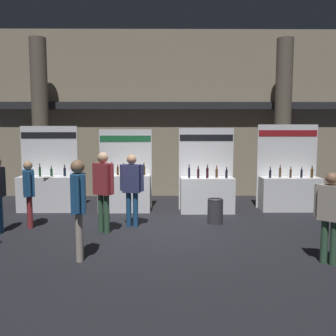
% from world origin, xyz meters
% --- Properties ---
extents(ground_plane, '(27.42, 27.42, 0.00)m').
position_xyz_m(ground_plane, '(0.00, 0.00, 0.00)').
color(ground_plane, black).
extents(hall_colonnade, '(13.71, 1.36, 5.62)m').
position_xyz_m(hall_colonnade, '(0.00, 4.24, 2.79)').
color(hall_colonnade, gray).
rests_on(hall_colonnade, ground_plane).
extents(exhibitor_booth_0, '(1.63, 0.71, 2.41)m').
position_xyz_m(exhibitor_booth_0, '(-3.26, 2.03, 0.60)').
color(exhibitor_booth_0, white).
rests_on(exhibitor_booth_0, ground_plane).
extents(exhibitor_booth_1, '(1.51, 0.66, 2.31)m').
position_xyz_m(exhibitor_booth_1, '(-1.04, 1.96, 0.61)').
color(exhibitor_booth_1, white).
rests_on(exhibitor_booth_1, ground_plane).
extents(exhibitor_booth_2, '(1.55, 0.66, 2.35)m').
position_xyz_m(exhibitor_booth_2, '(1.27, 1.81, 0.59)').
color(exhibitor_booth_2, white).
rests_on(exhibitor_booth_2, ground_plane).
extents(exhibitor_booth_3, '(1.74, 0.66, 2.45)m').
position_xyz_m(exhibitor_booth_3, '(3.66, 2.02, 0.60)').
color(exhibitor_booth_3, white).
rests_on(exhibitor_booth_3, ground_plane).
extents(trash_bin, '(0.38, 0.38, 0.61)m').
position_xyz_m(trash_bin, '(1.34, 0.56, 0.30)').
color(trash_bin, '#38383D').
rests_on(trash_bin, ground_plane).
extents(visitor_1, '(0.57, 0.31, 1.73)m').
position_xyz_m(visitor_1, '(-0.68, 0.26, 1.04)').
color(visitor_1, navy).
rests_on(visitor_1, ground_plane).
extents(visitor_2, '(0.45, 0.42, 1.59)m').
position_xyz_m(visitor_2, '(2.92, -2.15, 0.94)').
color(visitor_2, '#33563D').
rests_on(visitor_2, ground_plane).
extents(visitor_4, '(0.51, 0.40, 1.82)m').
position_xyz_m(visitor_4, '(-1.27, -0.24, 1.10)').
color(visitor_4, '#33563D').
rests_on(visitor_4, ground_plane).
extents(visitor_5, '(0.38, 0.54, 1.58)m').
position_xyz_m(visitor_5, '(-3.10, 0.22, 0.94)').
color(visitor_5, maroon).
rests_on(visitor_5, ground_plane).
extents(visitor_6, '(0.29, 0.49, 1.79)m').
position_xyz_m(visitor_6, '(-1.42, -1.93, 1.07)').
color(visitor_6, '#ADA393').
rests_on(visitor_6, ground_plane).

